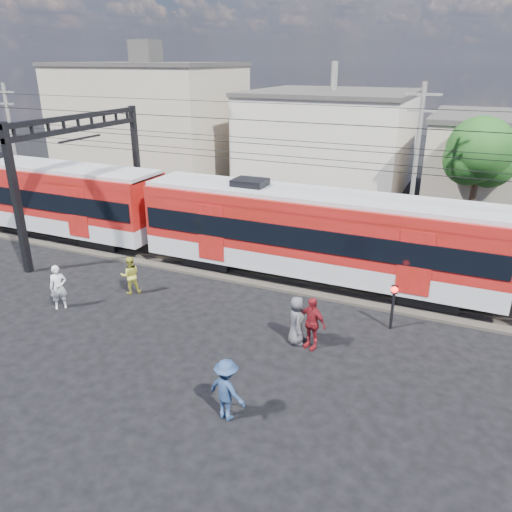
{
  "coord_description": "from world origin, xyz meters",
  "views": [
    {
      "loc": [
        9.01,
        -12.19,
        9.53
      ],
      "look_at": [
        1.32,
        5.0,
        2.08
      ],
      "focal_mm": 35.0,
      "sensor_mm": 36.0,
      "label": 1
    }
  ],
  "objects_px": {
    "crossing_signal": "(393,299)",
    "commuter_train": "(320,232)",
    "pedestrian_a": "(58,287)",
    "pedestrian_c": "(227,390)"
  },
  "relations": [
    {
      "from": "commuter_train",
      "to": "pedestrian_a",
      "type": "relative_size",
      "value": 27.22
    },
    {
      "from": "pedestrian_a",
      "to": "crossing_signal",
      "type": "bearing_deg",
      "value": -28.38
    },
    {
      "from": "commuter_train",
      "to": "pedestrian_a",
      "type": "height_order",
      "value": "commuter_train"
    },
    {
      "from": "pedestrian_a",
      "to": "crossing_signal",
      "type": "height_order",
      "value": "pedestrian_a"
    },
    {
      "from": "commuter_train",
      "to": "crossing_signal",
      "type": "height_order",
      "value": "commuter_train"
    },
    {
      "from": "crossing_signal",
      "to": "commuter_train",
      "type": "bearing_deg",
      "value": 142.18
    },
    {
      "from": "pedestrian_a",
      "to": "pedestrian_c",
      "type": "xyz_separation_m",
      "value": [
        9.33,
        -3.23,
        0.02
      ]
    },
    {
      "from": "pedestrian_a",
      "to": "pedestrian_c",
      "type": "bearing_deg",
      "value": -64.15
    },
    {
      "from": "commuter_train",
      "to": "pedestrian_c",
      "type": "height_order",
      "value": "commuter_train"
    },
    {
      "from": "commuter_train",
      "to": "pedestrian_c",
      "type": "xyz_separation_m",
      "value": [
        0.45,
        -9.97,
        -1.46
      ]
    }
  ]
}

